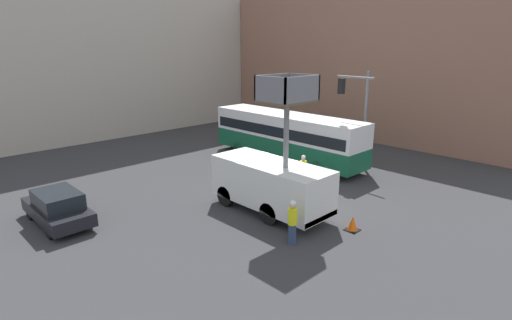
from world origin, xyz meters
The scene contains 10 objects.
ground_plane centered at (0.00, 0.00, 0.00)m, with size 120.00×120.00×0.00m, color #333335.
building_backdrop_far centered at (0.00, 24.68, 8.59)m, with size 44.00×10.00×17.19m.
building_backdrop_side centered at (19.97, 5.61, 6.06)m, with size 10.00×28.00×12.13m.
utility_truck centered at (-1.27, -0.40, 1.58)m, with size 2.32×6.02×6.51m.
city_bus centered at (5.95, 5.03, 1.89)m, with size 2.60×11.62×3.24m.
traffic_light_pole centered at (7.69, 0.77, 4.10)m, with size 2.89×2.64×6.15m.
road_worker_near_truck centered at (-2.96, -3.21, 0.94)m, with size 0.38×0.38×1.87m.
road_worker_directing centered at (2.61, 0.82, 0.92)m, with size 0.38×0.38×1.85m.
traffic_cone_near_truck centered at (-0.17, -4.23, 0.31)m, with size 0.57×0.57×0.66m.
parked_car_curbside centered at (-9.00, 5.33, 0.77)m, with size 1.81×4.28×1.55m.
Camera 1 is at (-14.14, -12.62, 7.72)m, focal length 28.00 mm.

